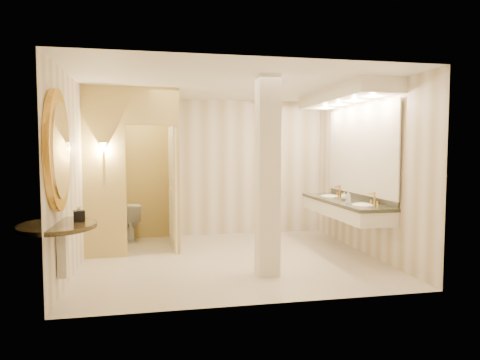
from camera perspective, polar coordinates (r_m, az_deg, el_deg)
name	(u,v)px	position (r m, az deg, el deg)	size (l,w,h in m)	color
floor	(231,259)	(6.80, -1.24, -10.51)	(4.50, 4.50, 0.00)	beige
ceiling	(230,85)	(6.66, -1.28, 12.61)	(4.50, 4.50, 0.00)	silver
wall_back	(213,168)	(8.57, -3.57, 1.63)	(4.50, 0.02, 2.70)	beige
wall_front	(262,183)	(4.64, 3.01, -0.37)	(4.50, 0.02, 2.70)	beige
wall_left	(77,175)	(6.59, -20.92, 0.66)	(0.02, 4.00, 2.70)	beige
wall_right	(365,172)	(7.32, 16.36, 1.07)	(0.02, 4.00, 2.70)	beige
toilet_closet	(157,169)	(7.46, -10.98, 1.49)	(1.50, 1.55, 2.70)	#D9C871
wall_sconce	(103,148)	(6.96, -17.76, 4.05)	(0.14, 0.14, 0.42)	gold
vanity	(347,155)	(7.31, 14.05, 3.30)	(0.75, 2.53, 2.09)	silver
console_shelf	(58,182)	(5.21, -23.10, -0.23)	(1.06, 1.06, 1.98)	black
pillar	(268,176)	(5.79, 3.70, 0.50)	(0.29, 0.29, 2.70)	silver
tissue_box	(79,216)	(5.33, -20.65, -4.51)	(0.13, 0.13, 0.13)	black
toilet	(129,221)	(8.36, -14.58, -5.37)	(0.40, 0.71, 0.72)	white
soap_bottle_a	(348,199)	(6.92, 14.24, -2.44)	(0.06, 0.06, 0.13)	beige
soap_bottle_b	(344,196)	(7.35, 13.72, -2.06)	(0.10, 0.10, 0.13)	silver
soap_bottle_c	(348,196)	(6.99, 14.23, -2.13)	(0.07, 0.07, 0.19)	#C6B28C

